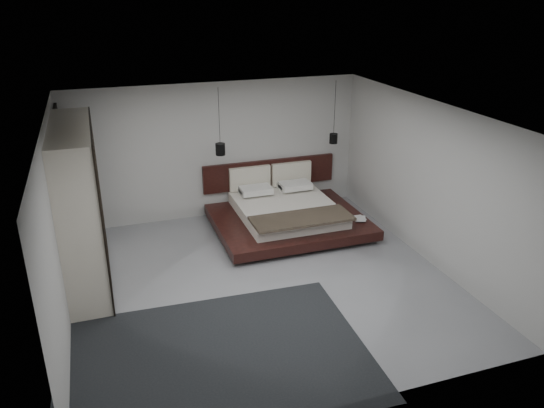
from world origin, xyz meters
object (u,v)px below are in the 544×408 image
object	(u,v)px
wardrobe	(80,206)
rug	(216,359)
bed	(286,213)
pendant_left	(220,149)
pendant_right	(333,138)
lattice_screen	(65,179)

from	to	relation	value
wardrobe	rug	world-z (taller)	wardrobe
bed	wardrobe	xyz separation A→B (m)	(-3.81, -0.87, 1.00)
pendant_left	rug	size ratio (longest dim) A/B	0.33
pendant_left	pendant_right	size ratio (longest dim) A/B	1.01
pendant_left	wardrobe	xyz separation A→B (m)	(-2.61, -1.34, -0.32)
bed	pendant_right	size ratio (longest dim) A/B	2.27
lattice_screen	wardrobe	distance (m)	1.44
pendant_right	wardrobe	xyz separation A→B (m)	(-5.01, -1.34, -0.32)
bed	pendant_left	xyz separation A→B (m)	(-1.20, 0.47, 1.32)
wardrobe	pendant_left	bearing A→B (deg)	27.18
bed	pendant_right	distance (m)	1.85
lattice_screen	rug	bearing A→B (deg)	-67.14
bed	wardrobe	bearing A→B (deg)	-167.15
bed	pendant_left	size ratio (longest dim) A/B	2.24
pendant_left	rug	bearing A→B (deg)	-105.27
rug	pendant_right	bearing A→B (deg)	49.28
lattice_screen	pendant_left	bearing A→B (deg)	-1.50
pendant_left	lattice_screen	bearing A→B (deg)	178.50
lattice_screen	bed	distance (m)	4.22
lattice_screen	pendant_left	world-z (taller)	pendant_left
bed	pendant_right	xyz separation A→B (m)	(1.20, 0.47, 1.33)
bed	rug	bearing A→B (deg)	-122.67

